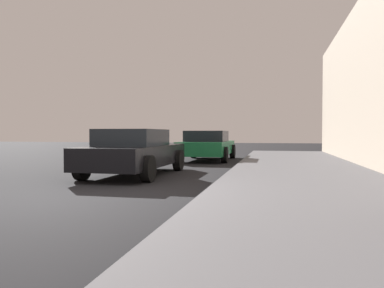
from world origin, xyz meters
TOP-DOWN VIEW (x-y plane):
  - ground_plane at (0.00, 0.00)m, footprint 80.00×80.00m
  - sidewalk at (4.00, 0.00)m, footprint 4.00×32.00m
  - car_black at (-0.57, 3.59)m, footprint 1.94×4.43m
  - car_green at (0.38, 9.67)m, footprint 2.07×4.39m

SIDE VIEW (x-z plane):
  - ground_plane at x=0.00m, z-range 0.00..0.00m
  - sidewalk at x=4.00m, z-range 0.00..0.15m
  - car_black at x=-0.57m, z-range 0.01..1.28m
  - car_green at x=0.38m, z-range 0.01..1.28m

